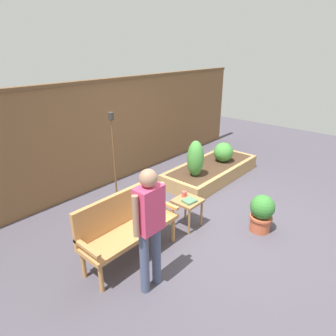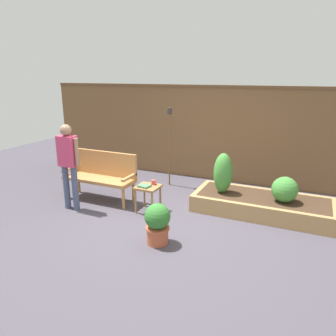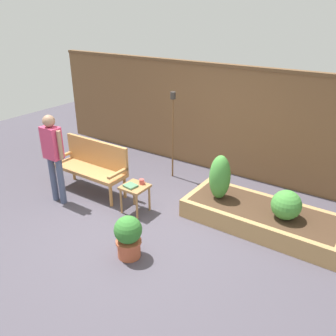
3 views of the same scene
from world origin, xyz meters
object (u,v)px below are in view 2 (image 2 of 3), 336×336
(potted_boxwood, at_px, (157,222))
(shrub_far_corner, at_px, (285,190))
(garden_bench, at_px, (102,172))
(tiki_torch, at_px, (169,133))
(book_on_table, at_px, (144,186))
(person_by_bench, at_px, (68,160))
(cup_on_table, at_px, (154,182))
(side_table, at_px, (148,190))
(shrub_near_bench, at_px, (223,173))

(potted_boxwood, distance_m, shrub_far_corner, 2.30)
(shrub_far_corner, bearing_deg, garden_bench, -171.12)
(shrub_far_corner, relative_size, tiki_torch, 0.26)
(book_on_table, height_order, person_by_bench, person_by_bench)
(cup_on_table, distance_m, person_by_bench, 1.56)
(shrub_far_corner, bearing_deg, cup_on_table, -164.73)
(cup_on_table, height_order, book_on_table, cup_on_table)
(potted_boxwood, bearing_deg, garden_bench, 147.37)
(side_table, height_order, cup_on_table, cup_on_table)
(cup_on_table, bearing_deg, shrub_far_corner, 15.27)
(cup_on_table, relative_size, potted_boxwood, 0.19)
(side_table, bearing_deg, cup_on_table, 63.51)
(tiki_torch, bearing_deg, side_table, -80.55)
(cup_on_table, relative_size, tiki_torch, 0.07)
(cup_on_table, distance_m, shrub_near_bench, 1.26)
(potted_boxwood, distance_m, tiki_torch, 2.73)
(cup_on_table, distance_m, potted_boxwood, 1.25)
(tiki_torch, height_order, person_by_bench, tiki_torch)
(book_on_table, relative_size, tiki_torch, 0.11)
(garden_bench, xyz_separation_m, tiki_torch, (0.87, 1.30, 0.62))
(tiki_torch, bearing_deg, potted_boxwood, -69.56)
(shrub_far_corner, bearing_deg, shrub_near_bench, 180.00)
(book_on_table, bearing_deg, potted_boxwood, -43.59)
(potted_boxwood, relative_size, shrub_far_corner, 1.41)
(shrub_far_corner, bearing_deg, person_by_bench, -161.60)
(side_table, relative_size, shrub_near_bench, 0.65)
(garden_bench, distance_m, shrub_far_corner, 3.40)
(side_table, distance_m, book_on_table, 0.12)
(shrub_near_bench, bearing_deg, book_on_table, -147.19)
(cup_on_table, relative_size, shrub_far_corner, 0.26)
(side_table, xyz_separation_m, shrub_near_bench, (1.16, 0.71, 0.27))
(book_on_table, distance_m, tiki_torch, 1.70)
(book_on_table, xyz_separation_m, person_by_bench, (-1.29, -0.41, 0.44))
(shrub_near_bench, xyz_separation_m, tiki_torch, (-1.41, 0.77, 0.50))
(person_by_bench, bearing_deg, side_table, 19.71)
(person_by_bench, bearing_deg, tiki_torch, 61.04)
(cup_on_table, bearing_deg, side_table, -116.49)
(side_table, bearing_deg, book_on_table, -119.78)
(garden_bench, bearing_deg, shrub_far_corner, 8.88)
(side_table, distance_m, person_by_bench, 1.51)
(shrub_near_bench, bearing_deg, cup_on_table, -151.70)
(garden_bench, xyz_separation_m, cup_on_table, (1.18, -0.07, -0.02))
(side_table, height_order, person_by_bench, person_by_bench)
(book_on_table, relative_size, person_by_bench, 0.12)
(book_on_table, xyz_separation_m, shrub_far_corner, (2.27, 0.77, 0.02))
(garden_bench, xyz_separation_m, side_table, (1.12, -0.18, -0.15))
(shrub_near_bench, bearing_deg, side_table, -148.58)
(garden_bench, height_order, shrub_far_corner, garden_bench)
(garden_bench, relative_size, shrub_near_bench, 1.95)
(garden_bench, height_order, cup_on_table, garden_bench)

